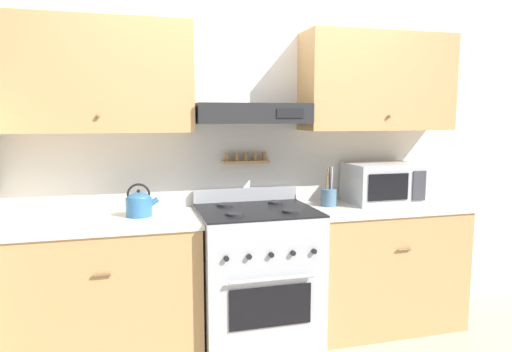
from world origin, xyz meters
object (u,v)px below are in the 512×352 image
at_px(microwave, 382,183).
at_px(stove_range, 257,276).
at_px(utensil_crock, 329,196).
at_px(tea_kettle, 139,203).

bearing_deg(microwave, stove_range, -173.23).
bearing_deg(utensil_crock, tea_kettle, -180.00).
height_order(stove_range, utensil_crock, utensil_crock).
relative_size(stove_range, tea_kettle, 4.79).
xyz_separation_m(tea_kettle, microwave, (1.75, 0.02, 0.06)).
distance_m(stove_range, microwave, 1.16).
height_order(tea_kettle, utensil_crock, utensil_crock).
xyz_separation_m(stove_range, utensil_crock, (0.56, 0.10, 0.50)).
height_order(tea_kettle, microwave, microwave).
bearing_deg(utensil_crock, microwave, 2.34).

